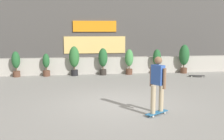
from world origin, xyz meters
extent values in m
plane|color=gray|center=(0.00, 0.00, 0.00)|extent=(48.00, 48.00, 0.00)
cube|color=#B2ADA3|center=(0.00, 6.00, 0.45)|extent=(18.00, 0.40, 0.90)
cube|color=#4C4947|center=(0.00, 10.00, 3.25)|extent=(20.00, 2.00, 6.50)
cube|color=orange|center=(-0.15, 8.96, 2.60)|extent=(2.80, 0.08, 0.70)
cube|color=#F2CC72|center=(-0.15, 8.97, 1.40)|extent=(4.00, 0.06, 1.10)
cylinder|color=brown|center=(-4.43, 5.55, 0.15)|extent=(0.36, 0.36, 0.30)
cylinder|color=brown|center=(-4.43, 5.55, 0.38)|extent=(0.06, 0.06, 0.15)
ellipsoid|color=#235B2D|center=(-4.43, 5.55, 0.88)|extent=(0.42, 0.42, 0.87)
cylinder|color=brown|center=(-2.92, 5.55, 0.15)|extent=(0.36, 0.36, 0.30)
cylinder|color=brown|center=(-2.92, 5.55, 0.38)|extent=(0.06, 0.06, 0.15)
ellipsoid|color=#235B2D|center=(-2.92, 5.55, 0.82)|extent=(0.36, 0.36, 0.74)
cylinder|color=black|center=(-1.47, 5.55, 0.15)|extent=(0.36, 0.36, 0.30)
cylinder|color=brown|center=(-1.47, 5.55, 0.38)|extent=(0.06, 0.06, 0.15)
ellipsoid|color=#2D6B33|center=(-1.47, 5.55, 1.00)|extent=(0.54, 0.54, 1.10)
cylinder|color=#2D2823|center=(0.04, 5.55, 0.15)|extent=(0.36, 0.36, 0.30)
cylinder|color=brown|center=(0.04, 5.55, 0.38)|extent=(0.06, 0.06, 0.15)
ellipsoid|color=#235B2D|center=(0.04, 5.55, 0.94)|extent=(0.48, 0.48, 0.99)
cylinder|color=brown|center=(1.46, 5.55, 0.15)|extent=(0.36, 0.36, 0.30)
cylinder|color=brown|center=(1.46, 5.55, 0.38)|extent=(0.06, 0.06, 0.15)
ellipsoid|color=#428C47|center=(1.46, 5.55, 0.91)|extent=(0.45, 0.45, 0.91)
cylinder|color=brown|center=(3.00, 5.55, 0.15)|extent=(0.36, 0.36, 0.30)
cylinder|color=brown|center=(3.00, 5.55, 0.38)|extent=(0.06, 0.06, 0.15)
ellipsoid|color=#235B2D|center=(3.00, 5.55, 0.90)|extent=(0.44, 0.44, 0.90)
cylinder|color=brown|center=(4.55, 5.55, 0.15)|extent=(0.36, 0.36, 0.30)
cylinder|color=brown|center=(4.55, 5.55, 0.38)|extent=(0.06, 0.06, 0.15)
ellipsoid|color=#235B2D|center=(4.55, 5.55, 1.02)|extent=(0.56, 0.56, 1.14)
cube|color=#266699|center=(0.95, -1.28, 0.07)|extent=(0.78, 0.61, 0.02)
cylinder|color=silver|center=(1.12, -1.07, 0.03)|extent=(0.06, 0.06, 0.06)
cylinder|color=silver|center=(1.21, -1.20, 0.03)|extent=(0.06, 0.06, 0.06)
cylinder|color=silver|center=(0.69, -1.36, 0.03)|extent=(0.06, 0.06, 0.06)
cylinder|color=silver|center=(0.78, -1.49, 0.03)|extent=(0.06, 0.06, 0.06)
cylinder|color=tan|center=(1.10, -1.18, 0.49)|extent=(0.14, 0.14, 0.82)
cylinder|color=tan|center=(0.80, -1.38, 0.49)|extent=(0.14, 0.14, 0.82)
cube|color=#3359B2|center=(0.95, -1.28, 1.18)|extent=(0.37, 0.41, 0.56)
sphere|color=brown|center=(0.95, -1.28, 1.59)|extent=(0.22, 0.22, 0.22)
cylinder|color=brown|center=(0.82, -1.08, 1.10)|extent=(0.09, 0.09, 0.58)
cylinder|color=brown|center=(1.08, -1.48, 1.10)|extent=(0.09, 0.09, 0.58)
cube|color=black|center=(4.77, 4.35, 0.07)|extent=(0.82, 0.42, 0.02)
cylinder|color=silver|center=(5.04, 4.35, 0.03)|extent=(0.06, 0.04, 0.06)
cylinder|color=silver|center=(4.99, 4.20, 0.03)|extent=(0.06, 0.04, 0.06)
cylinder|color=silver|center=(4.54, 4.50, 0.03)|extent=(0.06, 0.04, 0.06)
cylinder|color=silver|center=(4.50, 4.35, 0.03)|extent=(0.06, 0.04, 0.06)
camera|label=1|loc=(-1.30, -8.49, 2.49)|focal=42.84mm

